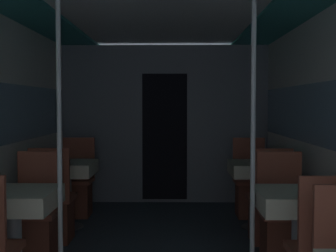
{
  "coord_description": "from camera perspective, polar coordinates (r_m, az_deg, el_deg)",
  "views": [
    {
      "loc": [
        0.14,
        -1.02,
        1.41
      ],
      "look_at": [
        0.09,
        2.38,
        1.25
      ],
      "focal_mm": 50.0,
      "sensor_mm": 36.0,
      "label": 1
    }
  ],
  "objects": [
    {
      "name": "bulkhead_far",
      "position": [
        6.71,
        -0.4,
        0.2
      ],
      "size": [
        2.94,
        0.09,
        2.25
      ],
      "color": "slate",
      "rests_on": "ground_plane"
    },
    {
      "name": "dining_table_left_1",
      "position": [
        3.83,
        -18.33,
        -9.3
      ],
      "size": [
        0.64,
        0.64,
        0.75
      ],
      "color": "#4C4C51",
      "rests_on": "ground_plane"
    },
    {
      "name": "chair_left_far_1",
      "position": [
        4.42,
        -15.83,
        -11.93
      ],
      "size": [
        0.41,
        0.41,
        0.98
      ],
      "rotation": [
        0.0,
        0.0,
        3.14
      ],
      "color": "brown",
      "rests_on": "ground_plane"
    },
    {
      "name": "support_pole_left_1",
      "position": [
        3.65,
        -13.09,
        -1.9
      ],
      "size": [
        0.04,
        0.04,
        2.25
      ],
      "color": "silver",
      "rests_on": "ground_plane"
    },
    {
      "name": "dining_table_left_2",
      "position": [
        5.48,
        -12.32,
        -5.62
      ],
      "size": [
        0.64,
        0.64,
        0.75
      ],
      "color": "#4C4C51",
      "rests_on": "ground_plane"
    },
    {
      "name": "chair_left_near_2",
      "position": [
        5.0,
        -13.76,
        -10.18
      ],
      "size": [
        0.41,
        0.41,
        0.98
      ],
      "color": "brown",
      "rests_on": "ground_plane"
    },
    {
      "name": "chair_left_far_2",
      "position": [
        6.07,
        -11.08,
        -7.87
      ],
      "size": [
        0.41,
        0.41,
        0.98
      ],
      "rotation": [
        0.0,
        0.0,
        3.14
      ],
      "color": "brown",
      "rests_on": "ground_plane"
    },
    {
      "name": "dining_table_right_1",
      "position": [
        3.75,
        15.77,
        -9.53
      ],
      "size": [
        0.64,
        0.64,
        0.75
      ],
      "color": "#4C4C51",
      "rests_on": "ground_plane"
    },
    {
      "name": "chair_right_far_1",
      "position": [
        4.35,
        13.77,
        -12.14
      ],
      "size": [
        0.41,
        0.41,
        0.98
      ],
      "rotation": [
        0.0,
        0.0,
        3.14
      ],
      "color": "brown",
      "rests_on": "ground_plane"
    },
    {
      "name": "support_pole_right_1",
      "position": [
        3.6,
        10.32,
        -1.94
      ],
      "size": [
        0.04,
        0.04,
        2.25
      ],
      "color": "silver",
      "rests_on": "ground_plane"
    },
    {
      "name": "dining_table_right_2",
      "position": [
        5.42,
        10.99,
        -5.69
      ],
      "size": [
        0.64,
        0.64,
        0.75
      ],
      "color": "#4C4C51",
      "rests_on": "ground_plane"
    },
    {
      "name": "chair_right_near_2",
      "position": [
        4.94,
        12.13,
        -10.33
      ],
      "size": [
        0.41,
        0.41,
        0.98
      ],
      "color": "brown",
      "rests_on": "ground_plane"
    },
    {
      "name": "chair_right_far_2",
      "position": [
        6.02,
        10.01,
        -7.95
      ],
      "size": [
        0.41,
        0.41,
        0.98
      ],
      "rotation": [
        0.0,
        0.0,
        3.14
      ],
      "color": "brown",
      "rests_on": "ground_plane"
    }
  ]
}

